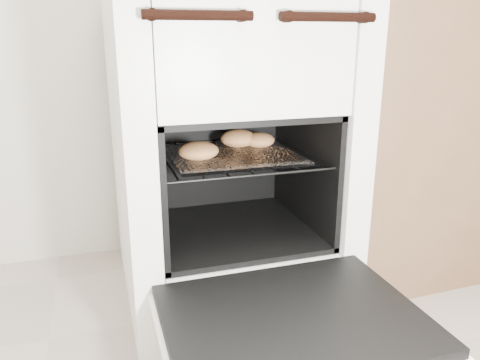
% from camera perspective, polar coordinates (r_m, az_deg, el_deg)
% --- Properties ---
extents(stove, '(0.62, 0.69, 0.95)m').
position_cam_1_polar(stove, '(1.39, -1.87, 3.76)').
color(stove, white).
rests_on(stove, ground).
extents(oven_door, '(0.56, 0.43, 0.04)m').
position_cam_1_polar(oven_door, '(1.04, 6.45, -16.84)').
color(oven_door, black).
rests_on(oven_door, stove).
extents(oven_rack, '(0.45, 0.43, 0.01)m').
position_cam_1_polar(oven_rack, '(1.33, -1.07, 2.97)').
color(oven_rack, black).
rests_on(oven_rack, stove).
extents(foil_sheet, '(0.35, 0.31, 0.01)m').
position_cam_1_polar(foil_sheet, '(1.31, -0.82, 3.02)').
color(foil_sheet, white).
rests_on(foil_sheet, oven_rack).
extents(baked_rolls, '(0.34, 0.26, 0.05)m').
position_cam_1_polar(baked_rolls, '(1.34, -1.30, 4.53)').
color(baked_rolls, tan).
rests_on(baked_rolls, foil_sheet).
extents(counter, '(0.91, 0.62, 0.89)m').
position_cam_1_polar(counter, '(1.82, 22.09, 5.00)').
color(counter, brown).
rests_on(counter, ground).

